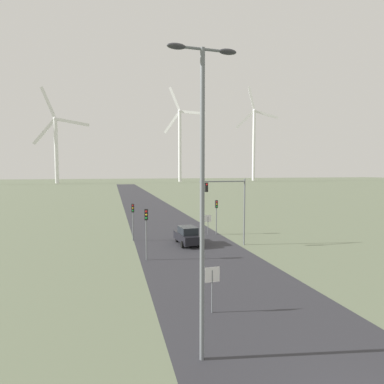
{
  "coord_description": "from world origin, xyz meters",
  "views": [
    {
      "loc": [
        -7.07,
        -5.61,
        7.36
      ],
      "look_at": [
        0.0,
        20.99,
        5.45
      ],
      "focal_mm": 28.0,
      "sensor_mm": 36.0,
      "label": 1
    }
  ],
  "objects_px": {
    "traffic_light_post_near_right": "(216,209)",
    "wind_turbine_right": "(254,139)",
    "traffic_light_post_mid_left": "(133,214)",
    "traffic_light_mast_overhead": "(230,198)",
    "streetlamp": "(202,175)",
    "traffic_light_post_near_left": "(146,223)",
    "wind_turbine_left": "(56,143)",
    "wind_turbine_center": "(180,139)",
    "car_approaching": "(188,235)",
    "stop_sign_far": "(208,221)",
    "stop_sign_near": "(212,281)"
  },
  "relations": [
    {
      "from": "traffic_light_post_near_right",
      "to": "wind_turbine_right",
      "type": "xyz_separation_m",
      "value": [
        95.12,
        181.64,
        29.54
      ]
    },
    {
      "from": "traffic_light_post_mid_left",
      "to": "traffic_light_mast_overhead",
      "type": "relative_size",
      "value": 0.6
    },
    {
      "from": "streetlamp",
      "to": "traffic_light_post_near_right",
      "type": "relative_size",
      "value": 2.98
    },
    {
      "from": "traffic_light_post_near_left",
      "to": "wind_turbine_left",
      "type": "bearing_deg",
      "value": 101.54
    },
    {
      "from": "traffic_light_post_near_left",
      "to": "wind_turbine_right",
      "type": "relative_size",
      "value": 0.06
    },
    {
      "from": "streetlamp",
      "to": "traffic_light_post_mid_left",
      "type": "relative_size",
      "value": 3.01
    },
    {
      "from": "wind_turbine_center",
      "to": "wind_turbine_right",
      "type": "xyz_separation_m",
      "value": [
        60.87,
        8.56,
        2.79
      ]
    },
    {
      "from": "streetlamp",
      "to": "traffic_light_post_mid_left",
      "type": "height_order",
      "value": "streetlamp"
    },
    {
      "from": "wind_turbine_left",
      "to": "wind_turbine_right",
      "type": "xyz_separation_m",
      "value": [
        139.66,
        15.92,
        7.74
      ]
    },
    {
      "from": "wind_turbine_right",
      "to": "car_approaching",
      "type": "bearing_deg",
      "value": -118.23
    },
    {
      "from": "traffic_light_post_mid_left",
      "to": "wind_turbine_right",
      "type": "xyz_separation_m",
      "value": [
        104.76,
        182.52,
        29.57
      ]
    },
    {
      "from": "wind_turbine_left",
      "to": "wind_turbine_center",
      "type": "xyz_separation_m",
      "value": [
        78.79,
        7.36,
        4.95
      ]
    },
    {
      "from": "traffic_light_post_mid_left",
      "to": "traffic_light_post_near_left",
      "type": "bearing_deg",
      "value": -85.13
    },
    {
      "from": "stop_sign_far",
      "to": "car_approaching",
      "type": "distance_m",
      "value": 5.12
    },
    {
      "from": "wind_turbine_center",
      "to": "stop_sign_near",
      "type": "bearing_deg",
      "value": -102.09
    },
    {
      "from": "stop_sign_near",
      "to": "wind_turbine_center",
      "type": "height_order",
      "value": "wind_turbine_center"
    },
    {
      "from": "stop_sign_far",
      "to": "wind_turbine_right",
      "type": "bearing_deg",
      "value": 62.11
    },
    {
      "from": "traffic_light_post_near_left",
      "to": "wind_turbine_center",
      "type": "height_order",
      "value": "wind_turbine_center"
    },
    {
      "from": "traffic_light_post_mid_left",
      "to": "wind_turbine_center",
      "type": "distance_m",
      "value": 181.4
    },
    {
      "from": "traffic_light_post_near_right",
      "to": "wind_turbine_left",
      "type": "distance_m",
      "value": 172.97
    },
    {
      "from": "traffic_light_post_mid_left",
      "to": "car_approaching",
      "type": "xyz_separation_m",
      "value": [
        5.2,
        -2.96,
        -1.99
      ]
    },
    {
      "from": "traffic_light_post_near_right",
      "to": "car_approaching",
      "type": "height_order",
      "value": "traffic_light_post_near_right"
    },
    {
      "from": "stop_sign_near",
      "to": "wind_turbine_left",
      "type": "height_order",
      "value": "wind_turbine_left"
    },
    {
      "from": "wind_turbine_left",
      "to": "wind_turbine_right",
      "type": "bearing_deg",
      "value": 6.5
    },
    {
      "from": "traffic_light_post_near_right",
      "to": "car_approaching",
      "type": "distance_m",
      "value": 6.21
    },
    {
      "from": "streetlamp",
      "to": "car_approaching",
      "type": "relative_size",
      "value": 2.82
    },
    {
      "from": "traffic_light_mast_overhead",
      "to": "wind_turbine_left",
      "type": "distance_m",
      "value": 177.85
    },
    {
      "from": "streetlamp",
      "to": "traffic_light_post_near_left",
      "type": "distance_m",
      "value": 14.39
    },
    {
      "from": "traffic_light_post_near_left",
      "to": "car_approaching",
      "type": "height_order",
      "value": "traffic_light_post_near_left"
    },
    {
      "from": "stop_sign_near",
      "to": "wind_turbine_center",
      "type": "relative_size",
      "value": 0.04
    },
    {
      "from": "stop_sign_near",
      "to": "traffic_light_post_mid_left",
      "type": "relative_size",
      "value": 0.61
    },
    {
      "from": "stop_sign_near",
      "to": "car_approaching",
      "type": "relative_size",
      "value": 0.58
    },
    {
      "from": "stop_sign_near",
      "to": "wind_turbine_center",
      "type": "bearing_deg",
      "value": 77.91
    },
    {
      "from": "traffic_light_mast_overhead",
      "to": "stop_sign_far",
      "type": "bearing_deg",
      "value": 95.31
    },
    {
      "from": "traffic_light_post_near_right",
      "to": "traffic_light_post_near_left",
      "type": "bearing_deg",
      "value": -137.89
    },
    {
      "from": "wind_turbine_left",
      "to": "wind_turbine_right",
      "type": "distance_m",
      "value": 140.78
    },
    {
      "from": "traffic_light_post_near_left",
      "to": "wind_turbine_right",
      "type": "distance_m",
      "value": 218.47
    },
    {
      "from": "traffic_light_post_near_right",
      "to": "streetlamp",
      "type": "bearing_deg",
      "value": -110.91
    },
    {
      "from": "stop_sign_near",
      "to": "traffic_light_mast_overhead",
      "type": "xyz_separation_m",
      "value": [
        6.18,
        12.9,
        3.01
      ]
    },
    {
      "from": "traffic_light_post_near_left",
      "to": "traffic_light_mast_overhead",
      "type": "distance_m",
      "value": 9.03
    },
    {
      "from": "traffic_light_post_near_right",
      "to": "traffic_light_post_mid_left",
      "type": "height_order",
      "value": "traffic_light_post_near_right"
    },
    {
      "from": "streetlamp",
      "to": "traffic_light_post_near_left",
      "type": "bearing_deg",
      "value": 92.69
    },
    {
      "from": "car_approaching",
      "to": "wind_turbine_center",
      "type": "xyz_separation_m",
      "value": [
        38.69,
        176.92,
        28.77
      ]
    },
    {
      "from": "wind_turbine_center",
      "to": "wind_turbine_right",
      "type": "bearing_deg",
      "value": 8.01
    },
    {
      "from": "traffic_light_post_near_right",
      "to": "wind_turbine_right",
      "type": "relative_size",
      "value": 0.06
    },
    {
      "from": "stop_sign_near",
      "to": "wind_turbine_center",
      "type": "distance_m",
      "value": 197.75
    },
    {
      "from": "traffic_light_post_near_left",
      "to": "traffic_light_post_mid_left",
      "type": "height_order",
      "value": "traffic_light_post_near_left"
    },
    {
      "from": "wind_turbine_left",
      "to": "wind_turbine_center",
      "type": "relative_size",
      "value": 0.88
    },
    {
      "from": "traffic_light_mast_overhead",
      "to": "wind_turbine_center",
      "type": "relative_size",
      "value": 0.1
    },
    {
      "from": "stop_sign_near",
      "to": "traffic_light_post_near_left",
      "type": "xyz_separation_m",
      "value": [
        -2.28,
        10.19,
        1.42
      ]
    }
  ]
}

